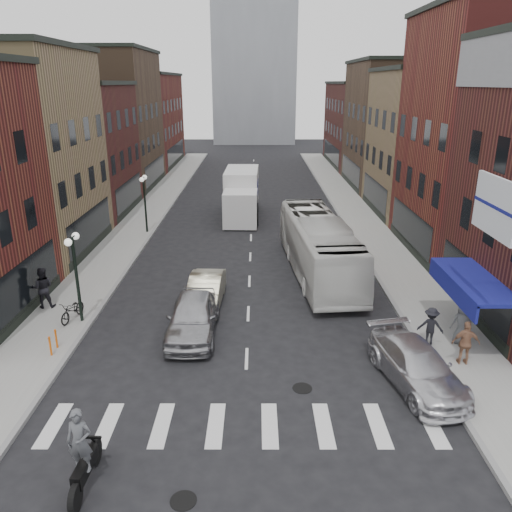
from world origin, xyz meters
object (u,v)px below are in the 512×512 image
Objects in this scene: streetlamp_far at (144,193)px; sedan_left_far at (206,291)px; box_truck at (241,195)px; transit_bus at (318,246)px; bike_rack at (53,342)px; ped_right_c at (462,323)px; streetlamp_near at (75,262)px; ped_right_a at (431,326)px; curb_car at (417,366)px; billboard_sign at (497,209)px; parked_bicycle at (73,310)px; motorcycle_rider at (82,452)px; sedan_left_near at (193,316)px; ped_right_b at (466,343)px.

streetlamp_far is 13.31m from sedan_left_far.
box_truck reaches higher than transit_bus.
ped_right_c is at bearing 2.51° from bike_rack.
streetlamp_near is at bearing 85.76° from bike_rack.
streetlamp_near reaches higher than ped_right_a.
streetlamp_far is at bearing 113.51° from curb_car.
billboard_sign is at bearing -68.77° from transit_bus.
billboard_sign reaches higher than parked_bicycle.
billboard_sign is 6.10m from curb_car.
motorcycle_rider is 11.72m from sedan_left_far.
bike_rack is at bearing -90.69° from streetlamp_far.
streetlamp_near is at bearing -156.99° from sedan_left_far.
billboard_sign is 16.68m from streetlamp_near.
streetlamp_far is at bearing 108.67° from sedan_left_near.
ped_right_a is at bearing 51.09° from curb_car.
sedan_left_near is at bearing -135.35° from transit_bus.
ped_right_c is at bearing 86.89° from billboard_sign.
transit_bus is 7.45× the size of ped_right_a.
sedan_left_near is 5.62m from parked_bicycle.
curb_car is (13.45, -18.72, -2.19)m from streetlamp_far.
sedan_left_far is (5.53, 4.70, 0.18)m from bike_rack.
streetlamp_near is 5.58m from sedan_left_near.
ped_right_c reaches higher than sedan_left_near.
parked_bicycle is at bearing 94.31° from bike_rack.
parked_bicycle is at bearing 148.65° from curb_car.
streetlamp_near reaches higher than ped_right_b.
ped_right_b is (10.50, -2.58, 0.16)m from sedan_left_near.
streetlamp_far is 2.63× the size of ped_right_a.
box_truck is 19.82m from parked_bicycle.
streetlamp_near reaches higher than curb_car.
curb_car is (2.23, -10.92, -0.90)m from transit_bus.
motorcycle_rider is 0.48× the size of sedan_left_near.
curb_car is (13.65, -2.02, 0.17)m from bike_rack.
ped_right_a is (3.58, -8.24, -0.69)m from transit_bus.
billboard_sign is 0.90× the size of streetlamp_far.
bike_rack is at bearing -162.27° from sedan_left_near.
sedan_left_near is at bearing 167.08° from billboard_sign.
streetlamp_far is at bearing 90.00° from streetlamp_near.
curb_car reaches higher than bike_rack.
bike_rack is 0.07× the size of transit_bus.
bike_rack is at bearing -94.24° from streetlamp_near.
ped_right_a is at bearing -20.64° from sedan_left_far.
parked_bicycle is 1.02× the size of ped_right_b.
transit_bus is 2.34× the size of curb_car.
ped_right_a reaches higher than sedan_left_near.
motorcycle_rider reaches higher than curb_car.
ped_right_b is (2.14, 1.14, 0.29)m from curb_car.
box_truck reaches higher than ped_right_b.
parked_bicycle is (-0.21, 2.80, 0.06)m from bike_rack.
bike_rack is 0.10× the size of box_truck.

